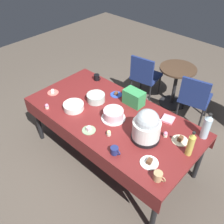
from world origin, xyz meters
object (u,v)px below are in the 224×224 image
object	(u,v)px
cupcake_cocoa	(47,106)
cupcake_lemon	(165,134)
ceramic_snack_bowl	(74,106)
coffee_mug_tan	(158,176)
dessert_plate_cobalt	(116,94)
coffee_mug_navy	(115,151)
soda_carton	(134,98)
round_cafe_table	(176,80)
potluck_table	(112,119)
maroon_chair_right	(195,97)
frosted_layer_cake	(113,114)
slow_cooker	(147,126)
dessert_plate_sage	(89,130)
soda_bottle_water	(207,126)
dessert_plate_cream	(180,140)
soda_bottle_ginger_ale	(191,144)
cupcake_berry	(109,133)
coffee_mug_black	(97,77)
glass_salad_bowl	(96,98)
dessert_plate_coral	(53,92)
dessert_plate_white	(149,162)

from	to	relation	value
cupcake_cocoa	cupcake_lemon	world-z (taller)	same
ceramic_snack_bowl	coffee_mug_tan	size ratio (longest dim) A/B	2.02
dessert_plate_cobalt	coffee_mug_navy	distance (m)	1.04
soda_carton	round_cafe_table	xyz separation A→B (m)	(-0.10, 1.27, -0.35)
round_cafe_table	potluck_table	bearing A→B (deg)	-88.24
dessert_plate_cobalt	round_cafe_table	size ratio (longest dim) A/B	0.22
cupcake_cocoa	maroon_chair_right	bearing A→B (deg)	59.30
cupcake_cocoa	cupcake_lemon	size ratio (longest dim) A/B	1.00
frosted_layer_cake	slow_cooker	xyz separation A→B (m)	(0.48, -0.01, 0.12)
dessert_plate_sage	soda_bottle_water	distance (m)	1.29
dessert_plate_cream	maroon_chair_right	size ratio (longest dim) A/B	0.21
soda_bottle_ginger_ale	soda_carton	bearing A→B (deg)	164.02
cupcake_berry	coffee_mug_navy	xyz separation A→B (m)	(0.23, -0.15, 0.01)
dessert_plate_cream	coffee_mug_black	size ratio (longest dim) A/B	1.48
coffee_mug_navy	soda_carton	size ratio (longest dim) A/B	0.48
soda_bottle_water	coffee_mug_tan	distance (m)	0.82
cupcake_cocoa	round_cafe_table	size ratio (longest dim) A/B	0.09
potluck_table	frosted_layer_cake	xyz separation A→B (m)	(0.05, -0.03, 0.12)
dessert_plate_sage	cupcake_lemon	world-z (taller)	cupcake_lemon
glass_salad_bowl	dessert_plate_cobalt	size ratio (longest dim) A/B	1.48
ceramic_snack_bowl	dessert_plate_sage	distance (m)	0.45
dessert_plate_coral	cupcake_berry	bearing A→B (deg)	-3.56
ceramic_snack_bowl	coffee_mug_tan	distance (m)	1.39
dessert_plate_cobalt	soda_carton	xyz separation A→B (m)	(0.30, 0.00, 0.09)
glass_salad_bowl	coffee_mug_navy	bearing A→B (deg)	-32.26
dessert_plate_white	cupcake_berry	size ratio (longest dim) A/B	2.77
coffee_mug_navy	coffee_mug_black	size ratio (longest dim) A/B	1.02
dessert_plate_cream	cupcake_cocoa	size ratio (longest dim) A/B	2.66
cupcake_cocoa	potluck_table	bearing A→B (deg)	33.64
dessert_plate_cream	cupcake_lemon	world-z (taller)	cupcake_lemon
dessert_plate_white	cupcake_cocoa	world-z (taller)	cupcake_cocoa
ceramic_snack_bowl	cupcake_berry	size ratio (longest dim) A/B	3.83
frosted_layer_cake	cupcake_cocoa	bearing A→B (deg)	-150.07
coffee_mug_navy	coffee_mug_tan	bearing A→B (deg)	4.47
slow_cooker	cupcake_berry	distance (m)	0.43
potluck_table	cupcake_lemon	world-z (taller)	cupcake_lemon
coffee_mug_black	round_cafe_table	distance (m)	1.40
frosted_layer_cake	dessert_plate_cobalt	size ratio (longest dim) A/B	1.82
maroon_chair_right	coffee_mug_navy	bearing A→B (deg)	-89.36
glass_salad_bowl	ceramic_snack_bowl	xyz separation A→B (m)	(-0.08, -0.31, -0.01)
potluck_table	soda_bottle_water	bearing A→B (deg)	23.02
frosted_layer_cake	dessert_plate_coral	distance (m)	0.99
slow_cooker	ceramic_snack_bowl	distance (m)	1.01
potluck_table	slow_cooker	world-z (taller)	slow_cooker
frosted_layer_cake	coffee_mug_black	xyz separation A→B (m)	(-0.77, 0.47, -0.02)
cupcake_lemon	coffee_mug_navy	size ratio (longest dim) A/B	0.54
frosted_layer_cake	cupcake_berry	xyz separation A→B (m)	(0.16, -0.25, -0.03)
round_cafe_table	coffee_mug_tan	bearing A→B (deg)	-63.79
frosted_layer_cake	potluck_table	bearing A→B (deg)	148.49
dessert_plate_cobalt	dessert_plate_sage	distance (m)	0.77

